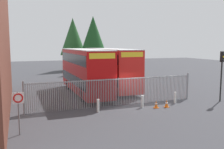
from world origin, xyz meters
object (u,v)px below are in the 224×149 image
object	(u,v)px
double_decker_bus_near_gate	(111,67)
bollard_near_right	(175,98)
bollard_center_front	(142,101)
speed_limit_sign_post	(18,103)
double_decker_bus_behind_fence_left	(85,70)
bollard_near_left	(98,106)
traffic_light_kerbside	(222,67)
traffic_cone_by_gate	(156,104)
traffic_cone_mid_forecourt	(167,104)

from	to	relation	value
double_decker_bus_near_gate	bollard_near_right	size ratio (longest dim) A/B	11.38
bollard_center_front	speed_limit_sign_post	size ratio (longest dim) A/B	0.40
double_decker_bus_behind_fence_left	bollard_near_right	xyz separation A→B (m)	(5.98, -6.60, -1.95)
bollard_near_left	bollard_near_right	world-z (taller)	same
speed_limit_sign_post	traffic_light_kerbside	distance (m)	16.50
traffic_cone_by_gate	traffic_light_kerbside	world-z (taller)	traffic_light_kerbside
bollard_near_right	speed_limit_sign_post	xyz separation A→B (m)	(-12.20, -3.13, 1.30)
double_decker_bus_near_gate	traffic_cone_mid_forecourt	bearing A→B (deg)	-81.63
bollard_near_left	bollard_near_right	distance (m)	6.84
bollard_center_front	double_decker_bus_near_gate	bearing A→B (deg)	86.68
double_decker_bus_behind_fence_left	bollard_center_front	world-z (taller)	double_decker_bus_behind_fence_left
bollard_near_right	traffic_light_kerbside	size ratio (longest dim) A/B	0.22
double_decker_bus_near_gate	bollard_near_left	size ratio (longest dim) A/B	11.38
double_decker_bus_near_gate	bollard_center_front	size ratio (longest dim) A/B	11.38
speed_limit_sign_post	bollard_near_right	bearing A→B (deg)	14.39
double_decker_bus_near_gate	speed_limit_sign_post	xyz separation A→B (m)	(-9.48, -11.19, -0.65)
traffic_cone_mid_forecourt	speed_limit_sign_post	bearing A→B (deg)	-168.20
speed_limit_sign_post	double_decker_bus_near_gate	bearing A→B (deg)	49.72
bollard_near_right	traffic_cone_by_gate	distance (m)	2.43
double_decker_bus_near_gate	bollard_near_right	distance (m)	8.73
double_decker_bus_behind_fence_left	bollard_near_left	bearing A→B (deg)	-97.07
traffic_cone_mid_forecourt	double_decker_bus_behind_fence_left	bearing A→B (deg)	121.48
speed_limit_sign_post	traffic_cone_mid_forecourt	bearing A→B (deg)	11.80
double_decker_bus_behind_fence_left	bollard_near_left	distance (m)	7.20
double_decker_bus_behind_fence_left	speed_limit_sign_post	xyz separation A→B (m)	(-6.22, -9.73, -0.65)
bollard_near_left	traffic_light_kerbside	distance (m)	11.21
double_decker_bus_near_gate	bollard_center_front	distance (m)	8.55
bollard_center_front	bollard_near_left	bearing A→B (deg)	-179.53
double_decker_bus_behind_fence_left	traffic_cone_mid_forecourt	bearing A→B (deg)	-58.52
bollard_near_right	traffic_cone_by_gate	size ratio (longest dim) A/B	1.61
traffic_cone_mid_forecourt	traffic_light_kerbside	xyz separation A→B (m)	(5.49, 0.10, 2.70)
bollard_center_front	speed_limit_sign_post	bearing A→B (deg)	-162.26
bollard_near_right	traffic_cone_mid_forecourt	world-z (taller)	bollard_near_right
double_decker_bus_behind_fence_left	speed_limit_sign_post	world-z (taller)	double_decker_bus_behind_fence_left
bollard_near_left	bollard_center_front	xyz separation A→B (m)	(3.63, 0.03, 0.00)
bollard_near_right	traffic_light_kerbside	bearing A→B (deg)	-10.73
double_decker_bus_near_gate	speed_limit_sign_post	distance (m)	14.68
double_decker_bus_near_gate	bollard_center_front	bearing A→B (deg)	-93.32
bollard_near_left	traffic_cone_mid_forecourt	distance (m)	5.46
traffic_cone_by_gate	traffic_cone_mid_forecourt	world-z (taller)	same
traffic_cone_by_gate	speed_limit_sign_post	world-z (taller)	speed_limit_sign_post
double_decker_bus_near_gate	traffic_cone_mid_forecourt	distance (m)	9.28
double_decker_bus_near_gate	double_decker_bus_behind_fence_left	distance (m)	3.57
double_decker_bus_near_gate	traffic_light_kerbside	bearing A→B (deg)	-52.40
bollard_near_left	traffic_cone_mid_forecourt	xyz separation A→B (m)	(5.43, -0.59, -0.19)
speed_limit_sign_post	bollard_near_left	bearing A→B (deg)	27.97
double_decker_bus_near_gate	bollard_near_left	distance (m)	9.50
speed_limit_sign_post	traffic_cone_by_gate	bearing A→B (deg)	13.29
double_decker_bus_behind_fence_left	traffic_cone_by_gate	xyz separation A→B (m)	(3.69, -7.39, -2.13)
bollard_near_left	speed_limit_sign_post	world-z (taller)	speed_limit_sign_post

